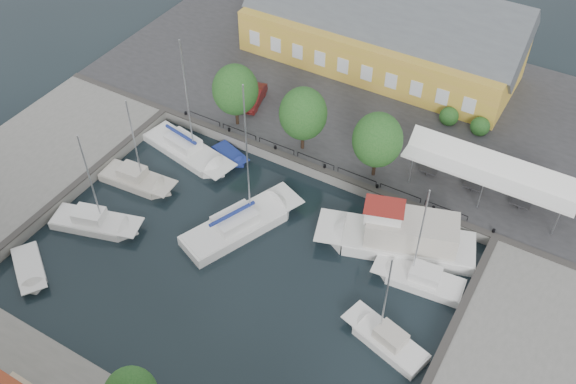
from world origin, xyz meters
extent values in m
plane|color=black|center=(0.00, 0.00, 0.00)|extent=(140.00, 140.00, 0.00)
cube|color=#2D2D30|center=(0.00, 23.00, 0.50)|extent=(56.00, 26.00, 1.00)
cube|color=slate|center=(-22.00, -2.00, 0.50)|extent=(12.00, 24.00, 1.00)
cube|color=#383533|center=(0.00, 10.30, 1.06)|extent=(56.00, 0.60, 0.12)
cube|color=#383533|center=(-16.30, -2.00, 1.06)|extent=(0.60, 24.00, 0.12)
cube|color=#383533|center=(16.30, -2.00, 1.06)|extent=(0.60, 24.00, 0.12)
cylinder|color=black|center=(-14.00, 10.60, 1.20)|extent=(0.24, 0.24, 0.40)
cylinder|color=black|center=(-9.00, 10.60, 1.20)|extent=(0.24, 0.24, 0.40)
cylinder|color=black|center=(-4.00, 10.60, 1.20)|extent=(0.24, 0.24, 0.40)
cylinder|color=black|center=(1.00, 10.60, 1.20)|extent=(0.24, 0.24, 0.40)
cylinder|color=black|center=(6.00, 10.60, 1.20)|extent=(0.24, 0.24, 0.40)
cylinder|color=black|center=(11.00, 10.60, 1.20)|extent=(0.24, 0.24, 0.40)
cylinder|color=black|center=(16.00, 10.60, 1.20)|extent=(0.24, 0.24, 0.40)
cube|color=gold|center=(-2.00, 28.00, 3.25)|extent=(28.00, 10.00, 4.50)
cube|color=#474C51|center=(-2.00, 28.00, 6.75)|extent=(28.56, 7.60, 7.60)
cube|color=gold|center=(-12.00, 34.00, 2.75)|extent=(6.00, 6.00, 3.50)
cube|color=white|center=(14.00, 14.50, 3.70)|extent=(14.00, 4.00, 0.25)
cylinder|color=silver|center=(8.00, 12.70, 2.35)|extent=(0.10, 0.10, 2.70)
cylinder|color=silver|center=(8.00, 16.30, 2.35)|extent=(0.10, 0.10, 2.70)
cylinder|color=silver|center=(14.00, 12.70, 2.35)|extent=(0.10, 0.10, 2.70)
cylinder|color=silver|center=(14.00, 16.30, 2.35)|extent=(0.10, 0.10, 2.70)
cylinder|color=silver|center=(20.00, 12.70, 2.35)|extent=(0.10, 0.10, 2.70)
cylinder|color=silver|center=(20.00, 16.30, 2.35)|extent=(0.10, 0.10, 2.70)
cylinder|color=black|center=(-9.00, 12.00, 2.05)|extent=(0.30, 0.30, 2.10)
ellipsoid|color=#1B4E1C|center=(-9.00, 12.00, 4.88)|extent=(4.20, 4.20, 4.83)
cylinder|color=black|center=(-2.00, 12.00, 2.05)|extent=(0.30, 0.30, 2.10)
ellipsoid|color=#1B4E1C|center=(-2.00, 12.00, 4.88)|extent=(4.20, 4.20, 4.83)
cylinder|color=black|center=(5.00, 12.00, 2.05)|extent=(0.30, 0.30, 2.10)
ellipsoid|color=#1B4E1C|center=(5.00, 12.00, 4.88)|extent=(4.20, 4.20, 4.83)
imported|color=#571414|center=(-9.42, 15.51, 1.72)|extent=(2.55, 4.59, 1.43)
cube|color=white|center=(-2.21, 1.09, 0.15)|extent=(6.16, 9.05, 1.50)
cube|color=white|center=(-1.80, 2.07, 0.94)|extent=(6.69, 10.57, 0.08)
cube|color=white|center=(-2.13, 1.28, 1.40)|extent=(3.29, 3.96, 0.90)
cylinder|color=silver|center=(-1.56, 2.66, 7.26)|extent=(0.12, 0.12, 12.71)
cube|color=navy|center=(-2.21, 1.09, 2.15)|extent=(1.81, 4.00, 0.22)
cube|color=white|center=(10.61, 6.65, 0.10)|extent=(10.78, 6.70, 1.80)
cube|color=white|center=(9.41, 6.26, 1.04)|extent=(12.66, 7.17, 0.08)
cube|color=beige|center=(10.61, 6.65, 2.10)|extent=(7.60, 5.19, 2.20)
cube|color=white|center=(8.45, 5.95, 3.50)|extent=(3.28, 2.83, 1.20)
cube|color=maroon|center=(8.45, 5.95, 4.15)|extent=(3.56, 3.02, 0.10)
cube|color=white|center=(13.11, 3.91, 0.05)|extent=(5.78, 2.90, 1.30)
cube|color=white|center=(12.42, 3.84, 0.74)|extent=(6.88, 2.92, 0.08)
cube|color=white|center=(12.97, 3.90, 1.20)|extent=(2.38, 1.82, 0.90)
cylinder|color=silver|center=(12.00, 3.80, 5.05)|extent=(0.12, 0.12, 8.70)
cube|color=white|center=(13.05, -2.35, 0.05)|extent=(5.57, 3.46, 1.30)
cube|color=white|center=(12.42, -2.17, 0.74)|extent=(6.55, 3.66, 0.08)
cube|color=beige|center=(12.92, -2.31, 1.20)|extent=(2.39, 1.97, 0.90)
cylinder|color=silver|center=(12.05, -2.07, 4.59)|extent=(0.12, 0.12, 7.77)
cube|color=white|center=(-11.85, 7.15, 0.05)|extent=(8.31, 4.29, 1.30)
cube|color=white|center=(-10.87, 6.96, 0.74)|extent=(9.84, 4.48, 0.08)
cube|color=white|center=(-11.65, 7.11, 1.20)|extent=(3.47, 2.50, 0.90)
cylinder|color=silver|center=(-10.29, 6.85, 6.47)|extent=(0.12, 0.12, 11.54)
cube|color=navy|center=(-11.85, 7.15, 1.95)|extent=(3.93, 0.96, 0.22)
cube|color=beige|center=(-13.13, 1.61, 0.05)|extent=(5.75, 2.85, 1.30)
cube|color=beige|center=(-12.43, 1.66, 0.74)|extent=(6.85, 2.84, 0.08)
cube|color=beige|center=(-12.99, 1.62, 1.20)|extent=(2.35, 1.81, 0.90)
cylinder|color=silver|center=(-12.01, 1.70, 4.88)|extent=(0.12, 0.12, 8.37)
cube|color=white|center=(-12.76, -4.15, 0.05)|extent=(6.48, 4.07, 1.30)
cube|color=white|center=(-12.04, -3.94, 0.74)|extent=(7.61, 4.32, 0.08)
cube|color=white|center=(-12.61, -4.11, 1.20)|extent=(2.79, 2.29, 0.90)
cylinder|color=silver|center=(-11.60, -3.81, 5.18)|extent=(0.12, 0.12, 8.96)
cube|color=white|center=(-13.73, -9.87, 0.05)|extent=(4.54, 3.93, 0.90)
cube|color=white|center=(-13.30, -10.15, 0.54)|extent=(5.18, 4.33, 0.08)
cube|color=navy|center=(-7.91, 8.75, 0.05)|extent=(3.46, 2.50, 0.80)
cube|color=navy|center=(-7.54, 8.63, 0.49)|extent=(4.04, 2.64, 0.08)
camera|label=1|loc=(19.16, -26.78, 38.45)|focal=40.00mm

